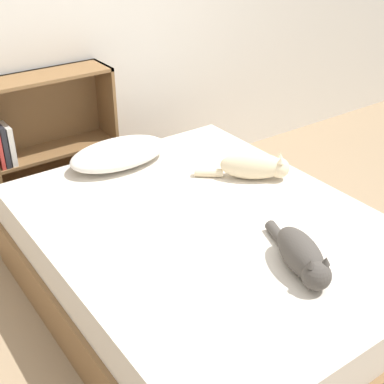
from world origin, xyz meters
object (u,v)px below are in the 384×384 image
object	(u,v)px
bed	(209,264)
bookshelf	(47,147)
pillow	(119,154)
cat_dark	(302,256)
cat_light	(255,166)

from	to	relation	value
bed	bookshelf	size ratio (longest dim) A/B	2.09
pillow	cat_dark	distance (m)	1.33
cat_light	cat_dark	size ratio (longest dim) A/B	0.89
bed	cat_dark	world-z (taller)	cat_dark
pillow	cat_light	size ratio (longest dim) A/B	1.36
bed	cat_dark	distance (m)	0.62
bed	cat_light	world-z (taller)	cat_light
pillow	cat_dark	bearing A→B (deg)	-83.92
bookshelf	cat_dark	bearing A→B (deg)	-77.90
cat_light	bookshelf	size ratio (longest dim) A/B	0.46
pillow	cat_dark	xyz separation A→B (m)	(0.14, -1.33, 0.01)
cat_dark	bookshelf	distance (m)	1.85
cat_dark	bookshelf	bearing A→B (deg)	-148.75
bed	bookshelf	world-z (taller)	bookshelf
cat_dark	cat_light	bearing A→B (deg)	171.60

